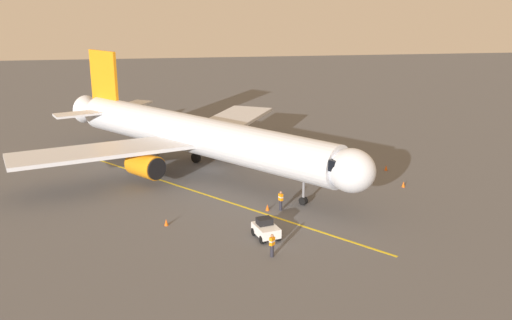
{
  "coord_description": "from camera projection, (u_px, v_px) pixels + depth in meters",
  "views": [
    {
      "loc": [
        3.56,
        56.37,
        17.63
      ],
      "look_at": [
        -3.83,
        7.26,
        3.0
      ],
      "focal_mm": 39.46,
      "sensor_mm": 36.0,
      "label": 1
    }
  ],
  "objects": [
    {
      "name": "ground_crew_loader",
      "position": [
        281.0,
        200.0,
        47.62
      ],
      "size": [
        0.41,
        0.47,
        1.71
      ],
      "color": "#23232D",
      "rests_on": "ground"
    },
    {
      "name": "ground_plane",
      "position": [
        210.0,
        170.0,
        58.96
      ],
      "size": [
        220.0,
        220.0,
        0.0
      ],
      "primitive_type": "plane",
      "color": "#565659"
    },
    {
      "name": "airplane",
      "position": [
        194.0,
        135.0,
        56.73
      ],
      "size": [
        32.24,
        33.69,
        11.5
      ],
      "color": "silver",
      "rests_on": "ground"
    },
    {
      "name": "safety_cone_wing_port",
      "position": [
        267.0,
        207.0,
        47.73
      ],
      "size": [
        0.32,
        0.32,
        0.55
      ],
      "primitive_type": "cone",
      "color": "#F2590F",
      "rests_on": "ground"
    },
    {
      "name": "safety_cone_wing_starboard",
      "position": [
        403.0,
        184.0,
        53.55
      ],
      "size": [
        0.32,
        0.32,
        0.55
      ],
      "primitive_type": "cone",
      "color": "#F2590F",
      "rests_on": "ground"
    },
    {
      "name": "apron_lead_in_line",
      "position": [
        201.0,
        193.0,
        51.99
      ],
      "size": [
        26.0,
        30.71,
        0.01
      ],
      "primitive_type": "cube",
      "rotation": [
        0.0,
        0.0,
        0.7
      ],
      "color": "yellow",
      "rests_on": "ground"
    },
    {
      "name": "ground_crew_marshaller",
      "position": [
        272.0,
        245.0,
        39.13
      ],
      "size": [
        0.46,
        0.45,
        1.71
      ],
      "color": "#23232D",
      "rests_on": "ground"
    },
    {
      "name": "safety_cone_nose_right",
      "position": [
        166.0,
        222.0,
        44.6
      ],
      "size": [
        0.32,
        0.32,
        0.55
      ],
      "primitive_type": "cone",
      "color": "#F2590F",
      "rests_on": "ground"
    },
    {
      "name": "tug_near_nose",
      "position": [
        266.0,
        229.0,
        42.25
      ],
      "size": [
        2.03,
        2.59,
        1.5
      ],
      "color": "white",
      "rests_on": "ground"
    },
    {
      "name": "safety_cone_nose_left",
      "position": [
        386.0,
        168.0,
        58.66
      ],
      "size": [
        0.32,
        0.32,
        0.55
      ],
      "primitive_type": "cone",
      "color": "#F2590F",
      "rests_on": "ground"
    },
    {
      "name": "ground_crew_wing_walker",
      "position": [
        243.0,
        142.0,
        66.37
      ],
      "size": [
        0.47,
        0.42,
        1.71
      ],
      "color": "#23232D",
      "rests_on": "ground"
    }
  ]
}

